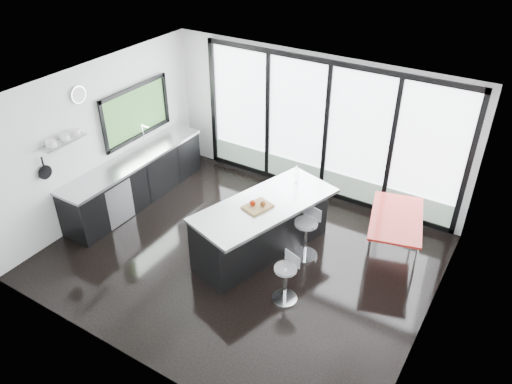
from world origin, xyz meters
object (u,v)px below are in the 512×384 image
Objects in this scene: red_table at (393,236)px; bar_stool_far at (305,239)px; bar_stool_near at (285,284)px; island at (262,226)px.

bar_stool_far is at bearing -146.14° from red_table.
bar_stool_near is at bearing -118.22° from red_table.
bar_stool_far is at bearing 118.41° from bar_stool_near.
bar_stool_far is at bearing 19.22° from island.
bar_stool_near is at bearing -67.90° from bar_stool_far.
island reaches higher than red_table.
island reaches higher than bar_stool_far.
bar_stool_far is 0.50× the size of red_table.
bar_stool_near is 2.13m from red_table.
bar_stool_near is 0.44× the size of red_table.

